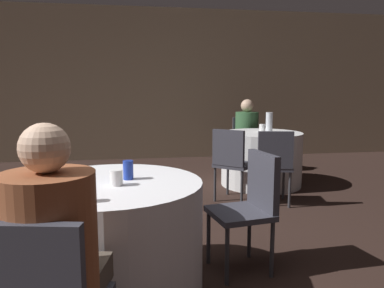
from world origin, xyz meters
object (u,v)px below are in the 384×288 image
object	(u,v)px
soda_can_blue	(128,170)
bottle_far	(269,123)
chair_far_southwest	(232,158)
person_floral_shirt	(58,261)
table_far	(261,159)
soda_can_red	(78,191)
chair_near_east	(251,200)
pizza_plate_near	(67,181)
chair_far_north	(245,139)
person_green_jacket	(248,135)
chair_far_south	(274,161)
table_near	(112,238)

from	to	relation	value
soda_can_blue	bottle_far	world-z (taller)	bottle_far
chair_far_southwest	soda_can_blue	bearing A→B (deg)	-83.30
person_floral_shirt	table_far	bearing A→B (deg)	69.82
soda_can_red	bottle_far	distance (m)	3.56
chair_near_east	pizza_plate_near	size ratio (longest dim) A/B	3.99
chair_far_southwest	bottle_far	xyz separation A→B (m)	(0.70, 0.67, 0.35)
chair_far_southwest	chair_far_north	bearing A→B (deg)	108.33
chair_near_east	person_green_jacket	bearing A→B (deg)	-26.62
table_far	person_green_jacket	bearing A→B (deg)	86.17
chair_far_south	pizza_plate_near	xyz separation A→B (m)	(-1.96, -1.55, 0.22)
chair_far_north	person_floral_shirt	size ratio (longest dim) A/B	0.73
person_green_jacket	soda_can_red	world-z (taller)	person_green_jacket
chair_far_south	pizza_plate_near	size ratio (longest dim) A/B	3.99
chair_near_east	bottle_far	bearing A→B (deg)	-32.94
chair_near_east	bottle_far	distance (m)	2.53
table_near	table_far	distance (m)	3.14
soda_can_red	person_floral_shirt	bearing A→B (deg)	-94.16
soda_can_red	table_far	bearing A→B (deg)	55.21
table_far	chair_far_south	xyz separation A→B (m)	(-0.19, -0.94, 0.15)
table_near	soda_can_red	distance (m)	0.60
table_far	person_floral_shirt	bearing A→B (deg)	-121.68
table_near	soda_can_red	bearing A→B (deg)	-108.62
chair_far_southwest	pizza_plate_near	size ratio (longest dim) A/B	3.99
table_far	soda_can_red	bearing A→B (deg)	-124.79
table_near	chair_far_north	size ratio (longest dim) A/B	1.36
bottle_far	person_floral_shirt	bearing A→B (deg)	-123.06
chair_far_southwest	pizza_plate_near	world-z (taller)	chair_far_southwest
chair_far_north	person_green_jacket	bearing A→B (deg)	90.00
chair_near_east	chair_far_south	xyz separation A→B (m)	(0.72, 1.41, 0.00)
table_far	soda_can_blue	distance (m)	3.06
table_near	bottle_far	size ratio (longest dim) A/B	4.23
chair_near_east	person_floral_shirt	distance (m)	1.51
table_far	person_green_jacket	size ratio (longest dim) A/B	0.95
chair_near_east	chair_far_southwest	size ratio (longest dim) A/B	1.00
chair_far_southwest	chair_far_south	bearing A→B (deg)	14.47
chair_far_south	bottle_far	distance (m)	0.99
table_near	chair_far_south	world-z (taller)	chair_far_south
table_far	chair_far_southwest	size ratio (longest dim) A/B	1.28
chair_near_east	person_floral_shirt	world-z (taller)	person_floral_shirt
table_far	soda_can_blue	bearing A→B (deg)	-125.90
pizza_plate_near	soda_can_red	xyz separation A→B (m)	(0.13, -0.43, 0.05)
chair_far_south	chair_far_southwest	xyz separation A→B (m)	(-0.43, 0.21, 0.00)
chair_far_south	bottle_far	size ratio (longest dim) A/B	3.12
chair_far_southwest	chair_far_north	world-z (taller)	same
chair_far_southwest	pizza_plate_near	bearing A→B (deg)	-90.57
chair_far_southwest	table_near	bearing A→B (deg)	-84.94
bottle_far	chair_near_east	bearing A→B (deg)	-113.40
chair_far_north	pizza_plate_near	bearing A→B (deg)	61.02
table_far	person_green_jacket	world-z (taller)	person_green_jacket
chair_far_north	pizza_plate_near	world-z (taller)	chair_far_north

